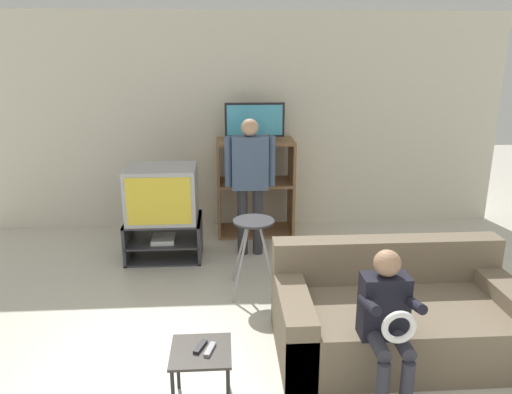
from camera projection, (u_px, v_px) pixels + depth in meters
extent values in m
cube|color=silver|center=(243.00, 123.00, 6.09)|extent=(6.40, 0.06, 2.60)
cube|color=#38383D|center=(166.00, 255.00, 5.45)|extent=(0.80, 0.59, 0.02)
cube|color=#38383D|center=(165.00, 239.00, 5.39)|extent=(0.77, 0.59, 0.02)
cube|color=#38383D|center=(164.00, 220.00, 5.33)|extent=(0.80, 0.59, 0.02)
cube|color=#38383D|center=(129.00, 238.00, 5.36)|extent=(0.03, 0.59, 0.43)
cube|color=#38383D|center=(200.00, 237.00, 5.41)|extent=(0.03, 0.59, 0.43)
cube|color=silver|center=(164.00, 239.00, 5.31)|extent=(0.24, 0.28, 0.05)
cube|color=#B2B2B7|center=(162.00, 193.00, 5.24)|extent=(0.72, 0.57, 0.57)
cube|color=yellow|center=(159.00, 201.00, 4.96)|extent=(0.64, 0.01, 0.49)
cube|color=#8E6642|center=(219.00, 188.00, 5.97)|extent=(0.03, 0.51, 1.15)
cube|color=#8E6642|center=(291.00, 187.00, 6.02)|extent=(0.03, 0.51, 1.15)
cube|color=#8E6642|center=(255.00, 231.00, 6.15)|extent=(0.84, 0.51, 0.03)
cube|color=#8E6642|center=(255.00, 183.00, 5.98)|extent=(0.84, 0.51, 0.03)
cube|color=#8E6642|center=(255.00, 141.00, 5.83)|extent=(0.84, 0.51, 0.03)
cube|color=#3870B7|center=(242.00, 174.00, 5.86)|extent=(0.18, 0.04, 0.22)
cube|color=black|center=(255.00, 139.00, 5.80)|extent=(0.24, 0.20, 0.04)
cube|color=black|center=(255.00, 120.00, 5.74)|extent=(0.69, 0.04, 0.40)
cube|color=#4CB7E0|center=(255.00, 120.00, 5.72)|extent=(0.64, 0.01, 0.35)
cylinder|color=#99999E|center=(241.00, 263.00, 4.45)|extent=(0.17, 0.19, 0.69)
cylinder|color=#99999E|center=(268.00, 263.00, 4.46)|extent=(0.17, 0.19, 0.69)
cylinder|color=#99999E|center=(240.00, 252.00, 4.70)|extent=(0.17, 0.19, 0.69)
cylinder|color=#99999E|center=(266.00, 251.00, 4.71)|extent=(0.17, 0.19, 0.69)
cylinder|color=#333338|center=(254.00, 221.00, 4.48)|extent=(0.38, 0.38, 0.02)
cube|color=#38332D|center=(201.00, 351.00, 3.09)|extent=(0.38, 0.38, 0.02)
cylinder|color=black|center=(178.00, 364.00, 3.29)|extent=(0.02, 0.02, 0.37)
cylinder|color=black|center=(228.00, 362.00, 3.31)|extent=(0.02, 0.02, 0.37)
cube|color=#232328|center=(200.00, 347.00, 3.10)|extent=(0.09, 0.15, 0.02)
cube|color=gray|center=(210.00, 349.00, 3.07)|extent=(0.08, 0.15, 0.02)
cube|color=#756651|center=(398.00, 326.00, 3.70)|extent=(1.81, 0.96, 0.40)
cube|color=#756651|center=(386.00, 259.00, 3.96)|extent=(1.81, 0.20, 0.35)
cube|color=#756651|center=(292.00, 323.00, 3.64)|extent=(0.22, 0.96, 0.52)
cube|color=#756651|center=(503.00, 316.00, 3.73)|extent=(0.22, 0.96, 0.52)
cylinder|color=#2D2D33|center=(243.00, 222.00, 5.41)|extent=(0.11, 0.11, 0.75)
cylinder|color=#2D2D33|center=(258.00, 221.00, 5.42)|extent=(0.11, 0.11, 0.75)
cube|color=#475B7A|center=(250.00, 163.00, 5.23)|extent=(0.38, 0.20, 0.56)
cylinder|color=#475B7A|center=(228.00, 162.00, 5.21)|extent=(0.08, 0.08, 0.53)
cylinder|color=#475B7A|center=(272.00, 161.00, 5.24)|extent=(0.08, 0.08, 0.53)
sphere|color=tan|center=(250.00, 128.00, 5.12)|extent=(0.18, 0.18, 0.18)
cylinder|color=#2D2D38|center=(382.00, 392.00, 2.99)|extent=(0.08, 0.08, 0.40)
cylinder|color=#2D2D38|center=(406.00, 391.00, 3.00)|extent=(0.08, 0.08, 0.40)
cylinder|color=#2D2D38|center=(377.00, 343.00, 3.07)|extent=(0.09, 0.30, 0.09)
cylinder|color=#2D2D38|center=(401.00, 342.00, 3.08)|extent=(0.09, 0.30, 0.09)
cube|color=black|center=(384.00, 306.00, 3.17)|extent=(0.30, 0.17, 0.42)
cylinder|color=black|center=(369.00, 305.00, 3.01)|extent=(0.06, 0.31, 0.14)
cylinder|color=black|center=(413.00, 303.00, 3.03)|extent=(0.06, 0.31, 0.14)
sphere|color=#A37A5B|center=(387.00, 263.00, 3.08)|extent=(0.17, 0.17, 0.17)
torus|color=white|center=(399.00, 327.00, 2.89)|extent=(0.21, 0.04, 0.21)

